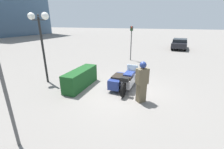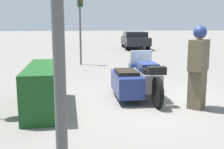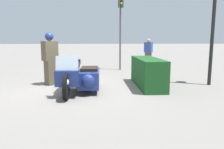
# 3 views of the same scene
# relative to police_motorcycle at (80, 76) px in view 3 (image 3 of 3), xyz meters

# --- Properties ---
(ground_plane) EXTENTS (160.00, 160.00, 0.00)m
(ground_plane) POSITION_rel_police_motorcycle_xyz_m (-0.39, -0.04, -0.49)
(ground_plane) COLOR slate
(police_motorcycle) EXTENTS (2.63, 1.24, 1.18)m
(police_motorcycle) POSITION_rel_police_motorcycle_xyz_m (0.00, 0.00, 0.00)
(police_motorcycle) COLOR black
(police_motorcycle) RESTS_ON ground
(officer_rider) EXTENTS (0.58, 0.58, 1.88)m
(officer_rider) POSITION_rel_police_motorcycle_xyz_m (-1.17, -1.14, 0.51)
(officer_rider) COLOR brown
(officer_rider) RESTS_ON ground
(hedge_bush_curbside) EXTENTS (2.53, 0.75, 0.98)m
(hedge_bush_curbside) POSITION_rel_police_motorcycle_xyz_m (-0.67, 2.28, 0.01)
(hedge_bush_curbside) COLOR #19471E
(hedge_bush_curbside) RESTS_ON ground
(traffic_light_far) EXTENTS (0.22, 0.29, 3.67)m
(traffic_light_far) POSITION_rel_police_motorcycle_xyz_m (-4.96, 1.79, 1.90)
(traffic_light_far) COLOR #4C4C4C
(traffic_light_far) RESTS_ON ground
(pedestrian_bystander) EXTENTS (0.53, 0.55, 1.68)m
(pedestrian_bystander) POSITION_rel_police_motorcycle_xyz_m (-6.96, 3.79, 0.36)
(pedestrian_bystander) COLOR brown
(pedestrian_bystander) RESTS_ON ground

